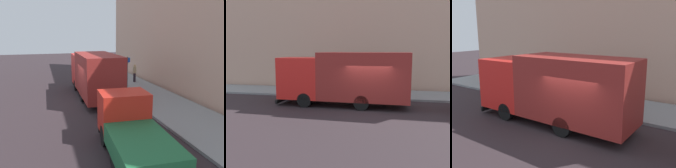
# 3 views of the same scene
# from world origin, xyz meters

# --- Properties ---
(ground) EXTENTS (80.00, 80.00, 0.00)m
(ground) POSITION_xyz_m (0.00, 0.00, 0.00)
(ground) COLOR #2F2528
(sidewalk) EXTENTS (3.77, 30.00, 0.14)m
(sidewalk) POSITION_xyz_m (4.89, 0.00, 0.07)
(sidewalk) COLOR gray
(sidewalk) RESTS_ON ground
(building_facade) EXTENTS (0.50, 30.00, 12.42)m
(building_facade) POSITION_xyz_m (7.27, 0.00, 6.21)
(building_facade) COLOR #D4A78E
(building_facade) RESTS_ON ground
(large_utility_truck) EXTENTS (2.47, 7.91, 3.22)m
(large_utility_truck) POSITION_xyz_m (0.91, 1.55, 1.75)
(large_utility_truck) COLOR red
(large_utility_truck) RESTS_ON ground
(small_flatbed_truck) EXTENTS (2.33, 4.80, 2.18)m
(small_flatbed_truck) POSITION_xyz_m (0.46, -6.86, 1.01)
(small_flatbed_truck) COLOR red
(small_flatbed_truck) RESTS_ON ground
(pedestrian_walking) EXTENTS (0.44, 0.44, 1.65)m
(pedestrian_walking) POSITION_xyz_m (5.51, 4.78, 1.02)
(pedestrian_walking) COLOR #261F29
(pedestrian_walking) RESTS_ON sidewalk
(traffic_cone_orange) EXTENTS (0.48, 0.48, 0.68)m
(traffic_cone_orange) POSITION_xyz_m (3.97, 6.31, 0.48)
(traffic_cone_orange) COLOR orange
(traffic_cone_orange) RESTS_ON sidewalk
(street_sign_post) EXTENTS (0.44, 0.08, 2.74)m
(street_sign_post) POSITION_xyz_m (3.45, 1.35, 1.75)
(street_sign_post) COLOR #4C5156
(street_sign_post) RESTS_ON sidewalk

